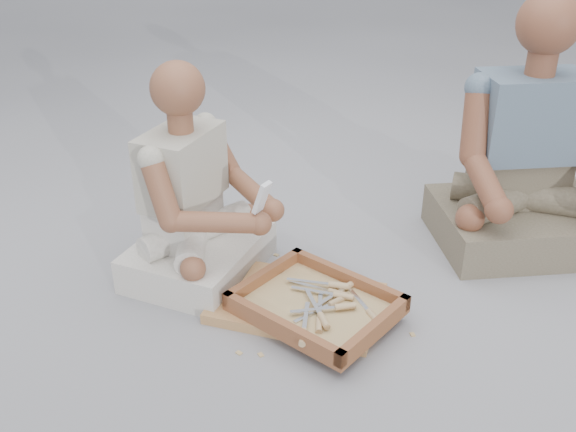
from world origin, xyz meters
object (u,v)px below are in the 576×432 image
at_px(carved_panel, 297,303).
at_px(tool_tray, 316,305).
at_px(craftsman, 195,207).
at_px(companion, 526,167).

height_order(carved_panel, tool_tray, tool_tray).
relative_size(carved_panel, craftsman, 0.70).
bearing_deg(companion, carved_panel, 21.19).
distance_m(carved_panel, craftsman, 0.51).
xyz_separation_m(carved_panel, tool_tray, (0.09, -0.04, 0.04)).
bearing_deg(carved_panel, craftsman, 171.75).
xyz_separation_m(craftsman, companion, (1.06, 0.74, 0.06)).
distance_m(tool_tray, craftsman, 0.57).
bearing_deg(carved_panel, tool_tray, -23.24).
bearing_deg(companion, tool_tray, 26.41).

